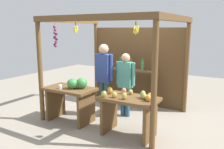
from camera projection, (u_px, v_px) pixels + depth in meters
ground_plane at (117, 115)px, 5.71m from camera, size 12.00×12.00×0.00m
market_stall at (126, 57)px, 5.84m from camera, size 2.76×2.28×2.30m
fruit_counter_left at (72, 95)px, 5.25m from camera, size 1.11×0.64×1.00m
fruit_counter_right at (129, 107)px, 4.55m from camera, size 1.11×0.64×0.91m
bottle_shelf_unit at (125, 77)px, 6.35m from camera, size 1.76×0.22×1.31m
vendor_man at (104, 73)px, 5.60m from camera, size 0.48×0.23×1.70m
vendor_woman at (125, 79)px, 5.52m from camera, size 0.48×0.20×1.49m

